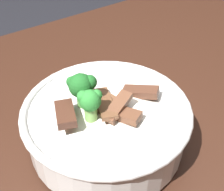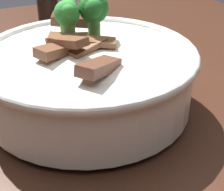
% 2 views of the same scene
% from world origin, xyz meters
% --- Properties ---
extents(dining_table, '(1.22, 0.96, 0.75)m').
position_xyz_m(dining_table, '(0.00, 0.00, 0.65)').
color(dining_table, '#381E14').
rests_on(dining_table, ground).
extents(rice_bowl, '(0.26, 0.26, 0.14)m').
position_xyz_m(rice_bowl, '(-0.11, -0.01, 0.80)').
color(rice_bowl, white).
rests_on(rice_bowl, dining_table).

